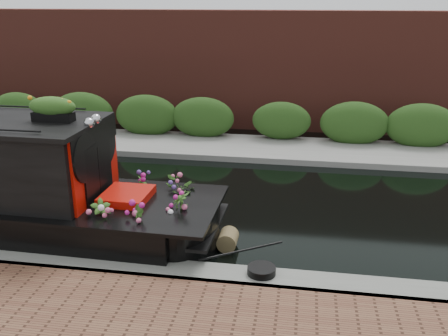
# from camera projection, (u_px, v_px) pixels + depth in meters

# --- Properties ---
(ground) EXTENTS (80.00, 80.00, 0.00)m
(ground) POSITION_uv_depth(u_px,v_px,m) (167.00, 201.00, 11.44)
(ground) COLOR black
(ground) RESTS_ON ground
(near_bank_coping) EXTENTS (40.00, 0.60, 0.50)m
(near_bank_coping) POSITION_uv_depth(u_px,v_px,m) (114.00, 276.00, 8.37)
(near_bank_coping) COLOR slate
(near_bank_coping) RESTS_ON ground
(far_bank_path) EXTENTS (40.00, 2.40, 0.34)m
(far_bank_path) POSITION_uv_depth(u_px,v_px,m) (204.00, 148.00, 15.36)
(far_bank_path) COLOR gray
(far_bank_path) RESTS_ON ground
(far_hedge) EXTENTS (40.00, 1.10, 2.80)m
(far_hedge) POSITION_uv_depth(u_px,v_px,m) (209.00, 140.00, 16.20)
(far_hedge) COLOR #254717
(far_hedge) RESTS_ON ground
(far_brick_wall) EXTENTS (40.00, 1.00, 8.00)m
(far_brick_wall) POSITION_uv_depth(u_px,v_px,m) (220.00, 125.00, 18.15)
(far_brick_wall) COLOR maroon
(far_brick_wall) RESTS_ON ground
(rope_fender) EXTENTS (0.36, 0.44, 0.36)m
(rope_fender) POSITION_uv_depth(u_px,v_px,m) (228.00, 239.00, 9.24)
(rope_fender) COLOR brown
(rope_fender) RESTS_ON ground
(coiled_mooring_rope) EXTENTS (0.46, 0.46, 0.12)m
(coiled_mooring_rope) POSITION_uv_depth(u_px,v_px,m) (262.00, 270.00, 7.96)
(coiled_mooring_rope) COLOR black
(coiled_mooring_rope) RESTS_ON near_bank_coping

